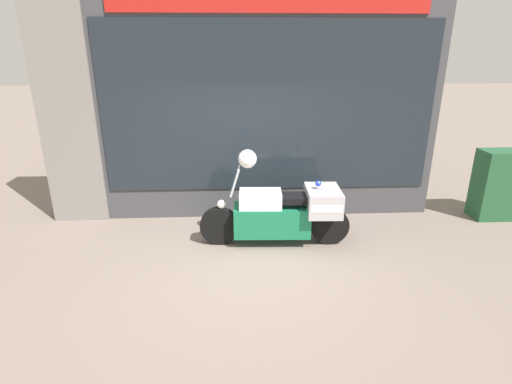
% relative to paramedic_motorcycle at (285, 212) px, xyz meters
% --- Properties ---
extents(ground_plane, '(60.00, 60.00, 0.00)m').
position_rel_paramedic_motorcycle_xyz_m(ground_plane, '(-0.62, -0.68, -0.53)').
color(ground_plane, gray).
extents(shop_building, '(6.87, 0.55, 3.86)m').
position_rel_paramedic_motorcycle_xyz_m(shop_building, '(-1.06, 1.32, 1.40)').
color(shop_building, '#424247').
rests_on(shop_building, ground).
extents(window_display, '(5.46, 0.30, 2.11)m').
position_rel_paramedic_motorcycle_xyz_m(window_display, '(-0.21, 1.36, -0.04)').
color(window_display, slate).
rests_on(window_display, ground).
extents(paramedic_motorcycle, '(2.36, 0.74, 1.26)m').
position_rel_paramedic_motorcycle_xyz_m(paramedic_motorcycle, '(0.00, 0.00, 0.00)').
color(paramedic_motorcycle, black).
rests_on(paramedic_motorcycle, ground).
extents(utility_cabinet, '(0.80, 0.48, 1.26)m').
position_rel_paramedic_motorcycle_xyz_m(utility_cabinet, '(3.98, 0.85, 0.10)').
color(utility_cabinet, '#235633').
rests_on(utility_cabinet, ground).
extents(white_helmet, '(0.28, 0.28, 0.28)m').
position_rel_paramedic_motorcycle_xyz_m(white_helmet, '(-0.58, 0.02, 0.86)').
color(white_helmet, white).
rests_on(white_helmet, paramedic_motorcycle).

